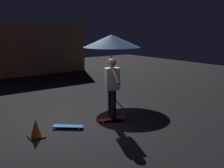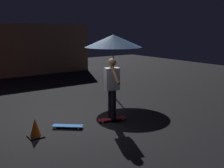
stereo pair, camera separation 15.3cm
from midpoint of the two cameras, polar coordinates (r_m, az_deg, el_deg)
ground_plane at (r=7.41m, az=-9.51°, el=-8.19°), size 28.00×28.00×0.00m
patio_umbrella at (r=9.78m, az=0.73°, el=9.23°), size 2.10×2.10×2.30m
skateboard_ridden at (r=7.42m, az=0.60°, el=-7.55°), size 0.81×0.38×0.07m
skateboard_spare at (r=6.99m, az=-8.88°, el=-8.91°), size 0.73×0.65×0.07m
skater at (r=7.15m, az=0.61°, el=-0.11°), size 0.42×0.97×1.67m
traffic_cone at (r=6.56m, az=-15.50°, el=-9.20°), size 0.34×0.34×0.46m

